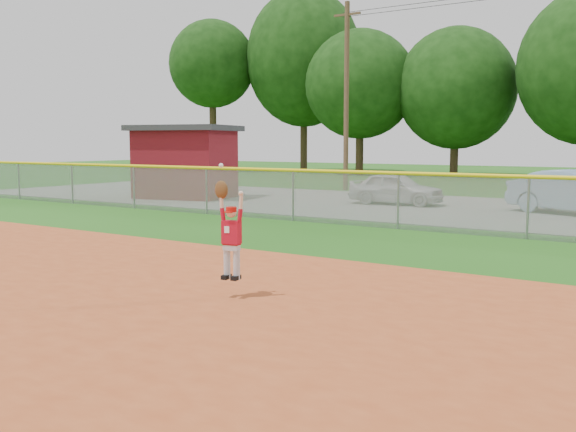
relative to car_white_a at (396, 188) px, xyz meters
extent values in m
plane|color=#1D5212|center=(2.78, -16.18, -0.62)|extent=(120.00, 120.00, 0.00)
cube|color=slate|center=(2.78, -0.18, -0.61)|extent=(44.00, 10.00, 0.03)
imported|color=silver|center=(0.00, 0.00, 0.00)|extent=(3.55, 1.59, 1.19)
cube|color=maroon|center=(-8.53, -2.07, 0.77)|extent=(4.09, 3.42, 2.79)
cube|color=#333338|center=(-8.53, -2.07, 2.28)|extent=(4.62, 3.96, 0.22)
cube|color=gray|center=(2.78, -6.18, 0.13)|extent=(40.00, 0.03, 1.50)
cylinder|color=yellow|center=(2.78, -6.18, 0.88)|extent=(40.00, 0.10, 0.10)
cylinder|color=gray|center=(-13.89, -6.18, 0.13)|extent=(0.06, 0.06, 1.50)
cylinder|color=gray|center=(-10.56, -6.18, 0.13)|extent=(0.06, 0.06, 1.50)
cylinder|color=gray|center=(-7.22, -6.18, 0.13)|extent=(0.06, 0.06, 1.50)
cylinder|color=gray|center=(-3.89, -6.18, 0.13)|extent=(0.06, 0.06, 1.50)
cylinder|color=gray|center=(-0.56, -6.18, 0.13)|extent=(0.06, 0.06, 1.50)
cylinder|color=gray|center=(2.78, -6.18, 0.13)|extent=(0.06, 0.06, 1.50)
cylinder|color=gray|center=(6.11, -6.18, 0.13)|extent=(0.06, 0.06, 1.50)
cylinder|color=#4C3823|center=(-5.22, 5.82, 3.88)|extent=(0.24, 0.24, 9.00)
cube|color=#4C3823|center=(-5.22, 5.82, 7.78)|extent=(1.40, 0.10, 0.10)
cylinder|color=#422D1C|center=(-24.47, 18.83, 2.31)|extent=(0.56, 0.56, 5.87)
ellipsoid|color=#193F0F|center=(-24.47, 18.83, 8.05)|extent=(6.95, 6.95, 7.05)
cylinder|color=#422D1C|center=(-17.83, 22.22, 2.43)|extent=(0.56, 0.56, 6.10)
ellipsoid|color=#193F0F|center=(-17.83, 22.22, 8.38)|extent=(9.19, 9.19, 10.85)
cylinder|color=#422D1C|center=(-11.85, 20.35, 1.59)|extent=(0.56, 0.56, 4.43)
ellipsoid|color=#193F0F|center=(-11.85, 20.35, 5.92)|extent=(8.01, 8.01, 7.88)
cylinder|color=#422D1C|center=(-5.30, 21.99, 1.43)|extent=(0.56, 0.56, 4.11)
ellipsoid|color=#193F0F|center=(-5.30, 21.99, 5.44)|extent=(8.19, 8.19, 8.39)
cylinder|color=silver|center=(3.82, -14.78, -0.09)|extent=(0.11, 0.11, 0.44)
cylinder|color=silver|center=(3.98, -14.75, -0.09)|extent=(0.11, 0.11, 0.44)
cube|color=black|center=(3.83, -14.81, -0.28)|extent=(0.12, 0.19, 0.06)
cube|color=black|center=(3.99, -14.78, -0.28)|extent=(0.12, 0.19, 0.06)
cube|color=silver|center=(3.90, -14.77, 0.16)|extent=(0.25, 0.16, 0.09)
cube|color=maroon|center=(3.90, -14.77, 0.21)|extent=(0.26, 0.17, 0.04)
cube|color=#A90C20|center=(3.90, -14.77, 0.38)|extent=(0.29, 0.18, 0.34)
cube|color=white|center=(3.88, -14.85, 0.43)|extent=(0.08, 0.02, 0.10)
sphere|color=beige|center=(3.90, -14.77, 0.67)|extent=(0.17, 0.17, 0.15)
cylinder|color=#B8120B|center=(3.90, -14.77, 0.72)|extent=(0.18, 0.18, 0.07)
cube|color=#B8120B|center=(3.92, -14.85, 0.69)|extent=(0.13, 0.11, 0.01)
cylinder|color=#A90C20|center=(3.76, -14.79, 0.64)|extent=(0.10, 0.08, 0.18)
cylinder|color=beige|center=(3.75, -14.79, 0.83)|extent=(0.07, 0.06, 0.20)
ellipsoid|color=#4C2D14|center=(3.75, -14.79, 1.00)|extent=(0.25, 0.14, 0.27)
sphere|color=white|center=(3.75, -14.79, 1.35)|extent=(0.08, 0.08, 0.07)
cylinder|color=#A90C20|center=(4.04, -14.74, 0.64)|extent=(0.10, 0.08, 0.18)
cylinder|color=beige|center=(4.06, -14.74, 0.83)|extent=(0.07, 0.06, 0.20)
sphere|color=beige|center=(4.06, -14.74, 0.95)|extent=(0.08, 0.08, 0.07)
camera|label=1|loc=(9.65, -22.03, 1.67)|focal=40.00mm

